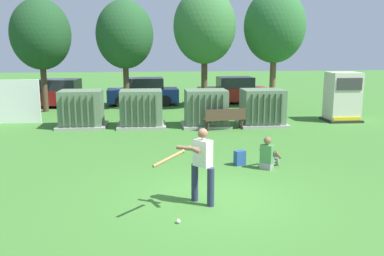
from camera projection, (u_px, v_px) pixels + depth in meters
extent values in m
plane|color=#3D752D|center=(212.00, 199.00, 9.73)|extent=(96.00, 96.00, 0.00)
cube|color=#9E9B93|center=(82.00, 126.00, 18.26)|extent=(2.10, 1.70, 0.12)
cube|color=#607A5B|center=(82.00, 107.00, 18.10)|extent=(1.80, 1.40, 1.50)
cube|color=#52684E|center=(63.00, 110.00, 17.29)|extent=(0.06, 0.12, 1.27)
cube|color=#52684E|center=(69.00, 110.00, 17.32)|extent=(0.06, 0.12, 1.27)
cube|color=#52684E|center=(76.00, 110.00, 17.34)|extent=(0.06, 0.12, 1.27)
cube|color=#52684E|center=(82.00, 110.00, 17.37)|extent=(0.06, 0.12, 1.27)
cube|color=#52684E|center=(88.00, 110.00, 17.39)|extent=(0.06, 0.12, 1.27)
cube|color=#52684E|center=(94.00, 110.00, 17.42)|extent=(0.06, 0.12, 1.27)
cube|color=#9E9B93|center=(142.00, 125.00, 18.33)|extent=(2.10, 1.70, 0.12)
cube|color=#607A5B|center=(141.00, 107.00, 18.17)|extent=(1.80, 1.40, 1.50)
cube|color=#52684E|center=(126.00, 110.00, 17.36)|extent=(0.06, 0.12, 1.27)
cube|color=#52684E|center=(132.00, 110.00, 17.39)|extent=(0.06, 0.12, 1.27)
cube|color=#52684E|center=(138.00, 110.00, 17.42)|extent=(0.06, 0.12, 1.27)
cube|color=#52684E|center=(144.00, 110.00, 17.44)|extent=(0.06, 0.12, 1.27)
cube|color=#52684E|center=(150.00, 110.00, 17.47)|extent=(0.06, 0.12, 1.27)
cube|color=#52684E|center=(156.00, 110.00, 17.49)|extent=(0.06, 0.12, 1.27)
cube|color=#9E9B93|center=(206.00, 125.00, 18.46)|extent=(2.10, 1.70, 0.12)
cube|color=#607A5B|center=(206.00, 107.00, 18.30)|extent=(1.80, 1.40, 1.50)
cube|color=#52684E|center=(193.00, 110.00, 17.50)|extent=(0.06, 0.12, 1.27)
cube|color=#52684E|center=(199.00, 109.00, 17.52)|extent=(0.06, 0.12, 1.27)
cube|color=#52684E|center=(205.00, 109.00, 17.55)|extent=(0.06, 0.12, 1.27)
cube|color=#52684E|center=(211.00, 109.00, 17.57)|extent=(0.06, 0.12, 1.27)
cube|color=#52684E|center=(217.00, 109.00, 17.60)|extent=(0.06, 0.12, 1.27)
cube|color=#52684E|center=(223.00, 109.00, 17.63)|extent=(0.06, 0.12, 1.27)
cube|color=#9E9B93|center=(262.00, 124.00, 18.63)|extent=(2.10, 1.70, 0.12)
cube|color=#607A5B|center=(262.00, 106.00, 18.48)|extent=(1.80, 1.40, 1.50)
cube|color=#52684E|center=(253.00, 109.00, 17.67)|extent=(0.06, 0.12, 1.27)
cube|color=#52684E|center=(258.00, 109.00, 17.70)|extent=(0.06, 0.12, 1.27)
cube|color=#52684E|center=(264.00, 109.00, 17.72)|extent=(0.06, 0.12, 1.27)
cube|color=#52684E|center=(270.00, 109.00, 17.75)|extent=(0.06, 0.12, 1.27)
cube|color=#52684E|center=(276.00, 109.00, 17.77)|extent=(0.06, 0.12, 1.27)
cube|color=#52684E|center=(282.00, 108.00, 17.80)|extent=(0.06, 0.12, 1.27)
cube|color=#262626|center=(341.00, 120.00, 19.77)|extent=(1.60, 1.40, 0.10)
cube|color=beige|center=(343.00, 96.00, 19.55)|extent=(1.40, 1.20, 2.20)
cube|color=#383838|center=(350.00, 84.00, 18.82)|extent=(1.19, 0.04, 0.55)
cube|color=yellow|center=(347.00, 119.00, 19.14)|extent=(1.33, 0.04, 0.16)
cube|color=#4C3828|center=(224.00, 119.00, 17.62)|extent=(1.84, 0.72, 0.05)
cube|color=#4C3828|center=(226.00, 114.00, 17.41)|extent=(1.78, 0.37, 0.44)
cylinder|color=#4C3828|center=(206.00, 125.00, 17.59)|extent=(0.06, 0.06, 0.42)
cylinder|color=#4C3828|center=(240.00, 123.00, 18.01)|extent=(0.06, 0.06, 0.42)
cylinder|color=#4C3828|center=(208.00, 126.00, 17.32)|extent=(0.06, 0.06, 0.42)
cylinder|color=#4C3828|center=(242.00, 124.00, 17.75)|extent=(0.06, 0.06, 0.42)
cylinder|color=#282D4C|center=(211.00, 187.00, 9.21)|extent=(0.16, 0.16, 0.88)
cylinder|color=#282D4C|center=(195.00, 182.00, 9.53)|extent=(0.16, 0.16, 0.88)
cube|color=white|center=(203.00, 153.00, 9.22)|extent=(0.44, 0.46, 0.60)
sphere|color=brown|center=(203.00, 133.00, 9.14)|extent=(0.23, 0.23, 0.23)
cylinder|color=brown|center=(194.00, 150.00, 8.86)|extent=(0.28, 0.54, 0.09)
cylinder|color=brown|center=(188.00, 148.00, 8.98)|extent=(0.51, 0.34, 0.09)
cylinder|color=#A5723F|center=(168.00, 159.00, 8.45)|extent=(0.68, 0.60, 0.21)
sphere|color=#A5723F|center=(183.00, 151.00, 8.74)|extent=(0.08, 0.08, 0.08)
sphere|color=white|center=(178.00, 221.00, 8.38)|extent=(0.09, 0.09, 0.09)
cube|color=gray|center=(267.00, 166.00, 12.06)|extent=(0.41, 0.41, 0.20)
cube|color=#4C8C4C|center=(267.00, 154.00, 11.99)|extent=(0.41, 0.40, 0.52)
sphere|color=brown|center=(268.00, 140.00, 11.91)|extent=(0.22, 0.22, 0.22)
cylinder|color=gray|center=(267.00, 159.00, 12.27)|extent=(0.40, 0.42, 0.13)
cylinder|color=gray|center=(270.00, 158.00, 12.45)|extent=(0.28, 0.30, 0.46)
cylinder|color=gray|center=(273.00, 160.00, 12.15)|extent=(0.40, 0.42, 0.13)
cylinder|color=gray|center=(277.00, 159.00, 12.33)|extent=(0.28, 0.30, 0.46)
cylinder|color=brown|center=(263.00, 152.00, 12.30)|extent=(0.34, 0.36, 0.32)
cylinder|color=brown|center=(278.00, 155.00, 12.04)|extent=(0.34, 0.36, 0.32)
cube|color=#264C8C|center=(240.00, 158.00, 12.42)|extent=(0.37, 0.30, 0.44)
cube|color=navy|center=(237.00, 159.00, 12.55)|extent=(0.23, 0.14, 0.22)
cylinder|color=#4C3828|center=(44.00, 88.00, 22.27)|extent=(0.31, 0.31, 2.53)
ellipsoid|color=#1E4723|center=(41.00, 34.00, 21.72)|extent=(3.11, 3.11, 3.69)
cylinder|color=#4C3828|center=(126.00, 87.00, 23.19)|extent=(0.31, 0.31, 2.54)
ellipsoid|color=#235128|center=(125.00, 34.00, 22.63)|extent=(3.12, 3.12, 3.71)
cylinder|color=#4C3828|center=(204.00, 83.00, 23.57)|extent=(0.35, 0.35, 2.81)
ellipsoid|color=#387038|center=(205.00, 26.00, 22.95)|extent=(3.46, 3.46, 4.11)
cylinder|color=brown|center=(273.00, 82.00, 24.21)|extent=(0.35, 0.35, 2.84)
ellipsoid|color=#2D6633|center=(275.00, 26.00, 23.59)|extent=(3.49, 3.49, 4.15)
cube|color=maroon|center=(58.00, 97.00, 24.06)|extent=(4.39, 2.24, 0.80)
cube|color=#262B33|center=(60.00, 85.00, 23.92)|extent=(2.29, 1.82, 0.64)
cylinder|color=black|center=(30.00, 103.00, 23.32)|extent=(0.66, 0.30, 0.64)
cylinder|color=black|center=(42.00, 100.00, 24.98)|extent=(0.66, 0.30, 0.64)
cylinder|color=black|center=(76.00, 104.00, 23.25)|extent=(0.66, 0.30, 0.64)
cylinder|color=black|center=(85.00, 100.00, 24.91)|extent=(0.66, 0.30, 0.64)
cube|color=navy|center=(143.00, 95.00, 25.00)|extent=(4.26, 1.84, 0.80)
cube|color=#262B33|center=(145.00, 83.00, 24.88)|extent=(2.15, 1.63, 0.64)
cylinder|color=black|center=(121.00, 102.00, 24.05)|extent=(0.65, 0.24, 0.64)
cylinder|color=black|center=(122.00, 98.00, 25.70)|extent=(0.65, 0.24, 0.64)
cylinder|color=black|center=(166.00, 101.00, 24.41)|extent=(0.65, 0.24, 0.64)
cylinder|color=black|center=(164.00, 97.00, 26.06)|extent=(0.65, 0.24, 0.64)
cube|color=maroon|center=(233.00, 94.00, 25.68)|extent=(4.27, 1.87, 0.80)
cube|color=#262B33|center=(235.00, 82.00, 25.56)|extent=(2.16, 1.65, 0.64)
cylinder|color=black|center=(215.00, 100.00, 24.72)|extent=(0.65, 0.25, 0.64)
cylinder|color=black|center=(209.00, 97.00, 26.37)|extent=(0.65, 0.25, 0.64)
cylinder|color=black|center=(257.00, 99.00, 25.09)|extent=(0.65, 0.25, 0.64)
cylinder|color=black|center=(249.00, 96.00, 26.74)|extent=(0.65, 0.25, 0.64)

